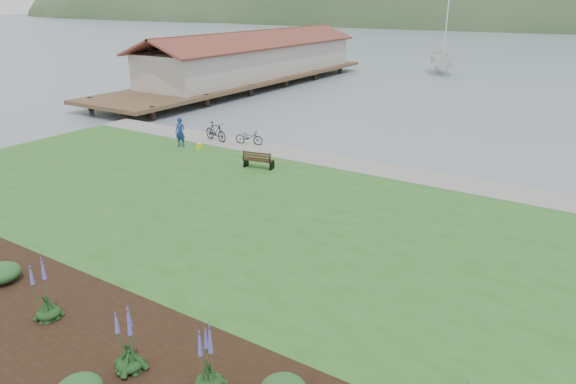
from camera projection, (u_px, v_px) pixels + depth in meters
name	position (u px, v px, depth m)	size (l,w,h in m)	color
ground	(255.00, 211.00, 21.43)	(600.00, 600.00, 0.00)	slate
lawn	(224.00, 223.00, 19.79)	(34.00, 20.00, 0.40)	#265E21
shoreline_path	(332.00, 161.00, 26.73)	(34.00, 2.20, 0.03)	gray
garden_bed	(112.00, 357.00, 12.04)	(24.00, 4.40, 0.04)	black
pier_pavilion	(254.00, 59.00, 52.29)	(8.00, 36.00, 5.40)	#4C3826
park_bench	(258.00, 160.00, 25.44)	(1.56, 0.86, 0.91)	#301D12
person	(180.00, 130.00, 29.08)	(0.71, 0.49, 1.95)	navy
bicycle_a	(249.00, 137.00, 29.65)	(1.67, 0.58, 0.87)	black
bicycle_b	(216.00, 132.00, 30.38)	(1.85, 0.54, 1.12)	black
sailboat	(441.00, 74.00, 61.25)	(11.37, 11.58, 29.97)	silver
pannier	(199.00, 146.00, 28.89)	(0.19, 0.29, 0.31)	yellow
echium_0	(128.00, 345.00, 11.39)	(0.62, 0.62, 1.79)	#123314
echium_1	(208.00, 363.00, 10.82)	(0.62, 0.62, 1.81)	#123314
echium_4	(45.00, 292.00, 13.22)	(0.62, 0.62, 2.08)	#123314
shrub_0	(1.00, 273.00, 15.17)	(1.09, 1.09, 0.55)	#1E4C21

